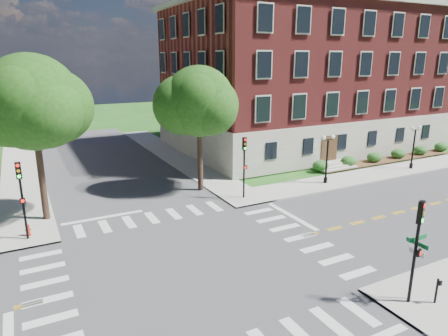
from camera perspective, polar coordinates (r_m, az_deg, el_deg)
name	(u,v)px	position (r m, az deg, el deg)	size (l,w,h in m)	color
ground	(193,264)	(22.14, -4.50, -13.51)	(160.00, 160.00, 0.00)	#1E5517
road_ew	(193,264)	(22.14, -4.50, -13.50)	(90.00, 12.00, 0.01)	#3D3D3F
road_ns	(193,264)	(22.14, -4.50, -13.50)	(12.00, 90.00, 0.01)	#3D3D3F
sidewalk_ne	(271,164)	(41.71, 6.75, 0.58)	(34.00, 34.00, 0.12)	#9E9B93
crosswalk_east	(300,237)	(25.46, 10.81, -9.70)	(2.20, 10.20, 0.02)	silver
stop_bar_east	(292,216)	(28.53, 9.65, -6.81)	(0.40, 5.50, 0.00)	silver
main_building	(302,78)	(50.82, 11.06, 12.53)	(30.60, 22.40, 16.50)	#9E998B
shrub_row	(386,161)	(46.05, 22.10, 0.88)	(18.00, 2.00, 1.30)	#1A501C
tree_c	(32,103)	(28.21, -25.71, 8.41)	(6.12, 6.12, 10.94)	black
tree_d	(199,102)	(32.00, -3.57, 9.44)	(5.62, 5.62, 10.07)	black
traffic_signal_se	(417,239)	(19.29, 25.89, -9.15)	(0.38, 0.46, 4.80)	black
traffic_signal_ne	(244,160)	(30.57, 2.92, 1.21)	(0.37, 0.43, 4.80)	black
traffic_signal_nw	(21,191)	(26.28, -26.99, -2.91)	(0.33, 0.36, 4.80)	black
twin_lamp_west	(327,156)	(35.53, 14.51, 1.66)	(1.36, 0.36, 4.23)	black
twin_lamp_east	(414,145)	(43.20, 25.48, 3.04)	(1.36, 0.36, 4.23)	black
street_sign_pole	(416,255)	(19.91, 25.70, -11.14)	(1.10, 1.10, 3.10)	gray
push_button_post	(437,290)	(20.77, 28.15, -15.06)	(0.14, 0.21, 1.20)	black
fire_hydrant	(28,230)	(27.60, -26.20, -8.00)	(0.35, 0.35, 0.75)	#B5230D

